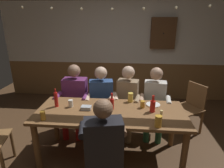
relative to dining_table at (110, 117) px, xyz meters
name	(u,v)px	position (x,y,z in m)	size (l,w,h in m)	color
ground_plane	(110,161)	(0.00, -0.12, -0.65)	(6.93, 6.93, 0.00)	#4C331E
back_wall_upper	(120,33)	(0.00, 2.36, 0.98)	(5.78, 0.12, 1.45)	silver
back_wall_wainscot	(119,80)	(0.00, 2.36, -0.20)	(5.78, 0.12, 0.90)	brown
dining_table	(110,117)	(0.00, 0.00, 0.00)	(2.05, 0.84, 0.75)	brown
person_0	(75,96)	(-0.69, 0.65, 0.03)	(0.55, 0.54, 1.22)	#6B2D66
person_1	(101,98)	(-0.22, 0.64, 0.01)	(0.58, 0.56, 1.19)	#2D4C84
person_2	(127,98)	(0.22, 0.64, 0.02)	(0.53, 0.57, 1.21)	#997F60
person_3	(155,100)	(0.68, 0.65, 0.01)	(0.53, 0.54, 1.20)	silver
person_4	(103,145)	(-0.01, -0.64, 0.02)	(0.57, 0.58, 1.24)	black
chair_empty_near_left	(190,106)	(1.35, 0.84, -0.17)	(0.61, 0.61, 0.88)	brown
table_candle	(161,113)	(0.67, -0.08, 0.14)	(0.04, 0.04, 0.08)	#F9E08C
condiment_caddy	(86,108)	(-0.34, 0.02, 0.12)	(0.14, 0.10, 0.05)	#B2B7BC
plate_0	(153,105)	(0.61, 0.25, 0.11)	(0.20, 0.20, 0.01)	white
bottle_0	(112,103)	(0.01, 0.07, 0.19)	(0.06, 0.06, 0.24)	red
bottle_1	(153,106)	(0.57, 0.03, 0.19)	(0.07, 0.07, 0.24)	red
bottle_2	(56,99)	(-0.79, 0.08, 0.21)	(0.05, 0.05, 0.27)	red
pint_glass_0	(143,104)	(0.45, 0.15, 0.15)	(0.07, 0.07, 0.10)	gold
pint_glass_1	(71,103)	(-0.58, 0.08, 0.15)	(0.07, 0.07, 0.11)	white
pint_glass_2	(43,115)	(-0.82, -0.31, 0.16)	(0.06, 0.06, 0.12)	gold
pint_glass_3	(158,121)	(0.60, -0.34, 0.17)	(0.08, 0.08, 0.14)	gold
pint_glass_4	(130,97)	(0.27, 0.34, 0.17)	(0.08, 0.08, 0.14)	#E5C64C
wall_dart_cabinet	(163,33)	(1.00, 2.23, 0.99)	(0.56, 0.15, 0.70)	brown
string_lights	(112,6)	(0.00, 0.28, 1.45)	(4.08, 0.04, 0.12)	#F9EAB2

